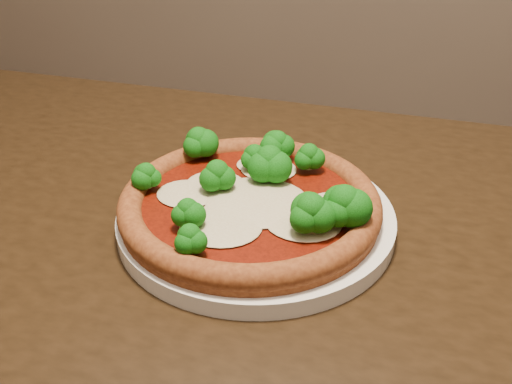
# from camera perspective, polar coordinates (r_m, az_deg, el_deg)

# --- Properties ---
(dining_table) EXTENTS (1.34, 0.82, 0.75)m
(dining_table) POSITION_cam_1_polar(r_m,az_deg,el_deg) (0.61, 1.45, -13.71)
(dining_table) COLOR black
(dining_table) RESTS_ON floor
(plate) EXTENTS (0.28, 0.28, 0.02)m
(plate) POSITION_cam_1_polar(r_m,az_deg,el_deg) (0.59, -0.00, -2.57)
(plate) COLOR white
(plate) RESTS_ON dining_table
(pizza) EXTENTS (0.27, 0.27, 0.06)m
(pizza) POSITION_cam_1_polar(r_m,az_deg,el_deg) (0.58, -0.37, -0.58)
(pizza) COLOR brown
(pizza) RESTS_ON plate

